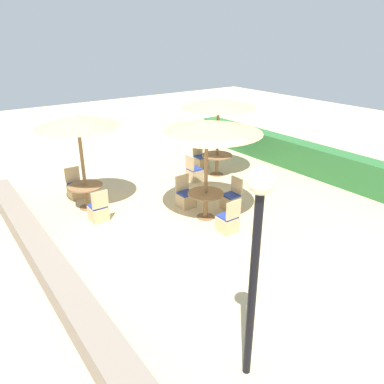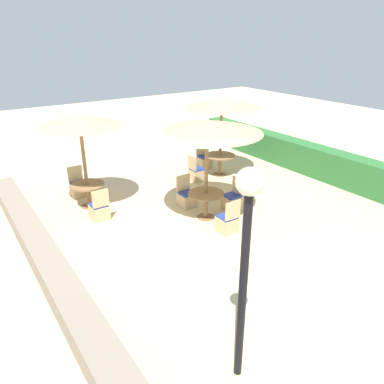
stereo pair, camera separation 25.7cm
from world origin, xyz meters
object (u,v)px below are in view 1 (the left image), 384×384
object	(u,v)px
parasol_front_left	(77,122)
round_table_front_left	(86,191)
lamp_post	(257,238)
patio_chair_back_left_south	(194,173)
patio_chair_front_left_west	(76,189)
round_table_center	(206,199)
patio_chair_front_left_east	(99,212)
patio_chair_center_east	(228,222)
patio_chair_center_north	(231,200)
parasol_back_left	(218,103)
round_table_back_left	(217,159)
patio_chair_center_west	(186,198)
parasol_center	(207,127)
patio_chair_back_left_west	(201,161)

from	to	relation	value
parasol_front_left	round_table_front_left	size ratio (longest dim) A/B	2.75
lamp_post	patio_chair_back_left_south	world-z (taller)	lamp_post
parasol_front_left	patio_chair_front_left_west	bearing A→B (deg)	178.79
round_table_center	patio_chair_front_left_east	bearing A→B (deg)	-122.61
patio_chair_center_east	patio_chair_center_north	distance (m)	1.39
parasol_back_left	round_table_center	distance (m)	3.99
patio_chair_front_left_west	patio_chair_back_left_south	distance (m)	3.97
parasol_back_left	patio_chair_back_left_south	xyz separation A→B (m)	(-0.01, -1.00, -2.32)
parasol_back_left	patio_chair_center_east	size ratio (longest dim) A/B	2.96
patio_chair_front_left_east	patio_chair_center_east	world-z (taller)	same
patio_chair_center_east	patio_chair_center_north	world-z (taller)	same
patio_chair_front_left_west	patio_chair_center_north	bearing A→B (deg)	134.21
round_table_back_left	patio_chair_center_west	bearing A→B (deg)	-57.87
round_table_back_left	patio_chair_front_left_east	bearing A→B (deg)	-79.92
round_table_front_left	parasol_center	size ratio (longest dim) A/B	0.35
lamp_post	patio_chair_center_east	size ratio (longest dim) A/B	3.57
parasol_back_left	patio_chair_back_left_west	distance (m)	2.53
round_table_back_left	patio_chair_back_left_south	xyz separation A→B (m)	(-0.01, -1.00, -0.34)
round_table_front_left	parasol_back_left	xyz separation A→B (m)	(0.08, 4.86, 2.03)
patio_chair_front_left_west	patio_chair_center_west	world-z (taller)	same
round_table_front_left	patio_chair_front_left_east	xyz separation A→B (m)	(0.95, -0.04, -0.29)
parasol_center	patio_chair_center_west	distance (m)	2.49
patio_chair_back_left_west	patio_chair_center_west	size ratio (longest dim) A/B	1.00
lamp_post	patio_chair_back_left_south	distance (m)	8.31
round_table_front_left	patio_chair_back_left_south	bearing A→B (deg)	88.95
patio_chair_back_left_south	round_table_center	xyz separation A→B (m)	(2.47, -1.41, 0.31)
round_table_center	patio_chair_center_north	xyz separation A→B (m)	(-0.02, 0.97, -0.31)
patio_chair_front_left_east	patio_chair_front_left_west	size ratio (longest dim) A/B	1.00
patio_chair_front_left_west	patio_chair_center_east	bearing A→B (deg)	118.34
lamp_post	round_table_back_left	xyz separation A→B (m)	(-6.92, 5.08, -1.75)
parasol_back_left	round_table_front_left	bearing A→B (deg)	-90.97
lamp_post	round_table_center	bearing A→B (deg)	149.19
round_table_front_left	patio_chair_front_left_east	size ratio (longest dim) A/B	1.07
round_table_center	patio_chair_center_east	xyz separation A→B (m)	(0.96, -0.01, -0.31)
round_table_back_left	round_table_center	distance (m)	3.45
parasol_back_left	round_table_back_left	distance (m)	1.98
patio_chair_back_left_south	parasol_center	size ratio (longest dim) A/B	0.32
patio_chair_center_west	patio_chair_center_north	distance (m)	1.34
round_table_front_left	patio_chair_center_north	size ratio (longest dim) A/B	1.07
patio_chair_back_left_south	lamp_post	bearing A→B (deg)	-30.45
patio_chair_center_north	round_table_center	bearing A→B (deg)	91.02
lamp_post	parasol_front_left	bearing A→B (deg)	178.19
parasol_front_left	parasol_back_left	bearing A→B (deg)	89.03
round_table_center	patio_chair_center_west	xyz separation A→B (m)	(-0.92, -0.02, -0.31)
patio_chair_back_left_west	patio_chair_back_left_south	size ratio (longest dim) A/B	1.00
round_table_front_left	round_table_back_left	world-z (taller)	round_table_back_left
round_table_front_left	parasol_center	xyz separation A→B (m)	(2.54, 2.44, 2.03)
patio_chair_center_west	patio_chair_center_east	xyz separation A→B (m)	(1.89, 0.01, 0.00)
patio_chair_front_left_west	parasol_back_left	bearing A→B (deg)	167.86
round_table_back_left	round_table_center	xyz separation A→B (m)	(2.46, -2.42, -0.03)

